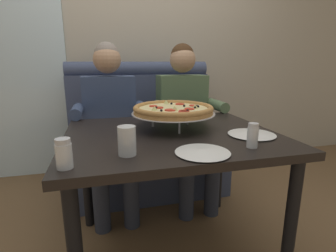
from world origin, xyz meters
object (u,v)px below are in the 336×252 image
object	(u,v)px
diner_left	(111,118)
plate_near_right	(203,151)
pizza	(173,110)
shaker_pepper_flakes	(253,137)
dining_table	(171,149)
plate_near_left	(252,133)
shaker_oregano	(64,156)
patio_chair	(5,115)
drinking_glass	(127,142)
booth_bench	(145,143)
diner_right	(185,114)

from	to	relation	value
diner_left	plate_near_right	bearing A→B (deg)	-71.47
pizza	diner_left	bearing A→B (deg)	120.40
pizza	shaker_pepper_flakes	bearing A→B (deg)	-59.66
dining_table	plate_near_left	distance (m)	0.44
shaker_oregano	plate_near_left	distance (m)	0.93
pizza	shaker_pepper_flakes	xyz separation A→B (m)	(0.25, -0.43, -0.06)
pizza	patio_chair	bearing A→B (deg)	127.74
dining_table	drinking_glass	size ratio (longest dim) A/B	9.19
shaker_oregano	booth_bench	bearing A→B (deg)	69.14
diner_left	drinking_glass	size ratio (longest dim) A/B	10.43
dining_table	pizza	xyz separation A→B (m)	(0.04, 0.10, 0.20)
drinking_glass	shaker_oregano	bearing A→B (deg)	-160.49
shaker_pepper_flakes	shaker_oregano	bearing A→B (deg)	-176.98
diner_right	shaker_pepper_flakes	bearing A→B (deg)	-90.70
shaker_oregano	patio_chair	size ratio (longest dim) A/B	0.13
shaker_oregano	diner_left	bearing A→B (deg)	79.21
dining_table	plate_near_left	bearing A→B (deg)	-21.22
plate_near_left	booth_bench	bearing A→B (deg)	110.00
booth_bench	drinking_glass	size ratio (longest dim) A/B	10.93
diner_right	pizza	bearing A→B (deg)	-114.50
patio_chair	plate_near_left	bearing A→B (deg)	-49.66
booth_bench	diner_left	size ratio (longest dim) A/B	1.05
patio_chair	shaker_pepper_flakes	bearing A→B (deg)	-53.50
dining_table	diner_right	xyz separation A→B (m)	(0.30, 0.67, 0.05)
plate_near_right	patio_chair	distance (m)	2.85
booth_bench	drinking_glass	bearing A→B (deg)	-102.23
plate_near_right	dining_table	bearing A→B (deg)	96.91
diner_right	pizza	size ratio (longest dim) A/B	2.66
booth_bench	pizza	xyz separation A→B (m)	(0.04, -0.84, 0.46)
pizza	drinking_glass	xyz separation A→B (m)	(-0.30, -0.39, -0.05)
diner_right	plate_near_left	xyz separation A→B (m)	(0.10, -0.83, 0.05)
shaker_pepper_flakes	patio_chair	distance (m)	2.98
booth_bench	shaker_oregano	bearing A→B (deg)	-110.86
shaker_oregano	plate_near_left	world-z (taller)	shaker_oregano
plate_near_right	drinking_glass	size ratio (longest dim) A/B	1.93
booth_bench	shaker_oregano	size ratio (longest dim) A/B	11.93
drinking_glass	booth_bench	bearing A→B (deg)	77.77
diner_left	diner_right	xyz separation A→B (m)	(0.60, 0.00, 0.00)
shaker_oregano	diner_right	bearing A→B (deg)	52.58
diner_left	diner_right	bearing A→B (deg)	0.00
diner_left	patio_chair	world-z (taller)	diner_left
shaker_pepper_flakes	plate_near_right	bearing A→B (deg)	-175.49
diner_left	plate_near_left	xyz separation A→B (m)	(0.70, -0.83, 0.05)
diner_left	plate_near_left	distance (m)	1.08
plate_near_left	drinking_glass	xyz separation A→B (m)	(-0.66, -0.14, 0.04)
pizza	patio_chair	distance (m)	2.50
booth_bench	plate_near_left	world-z (taller)	booth_bench
booth_bench	shaker_pepper_flakes	bearing A→B (deg)	-77.22
plate_near_right	drinking_glass	xyz separation A→B (m)	(-0.31, 0.06, 0.04)
diner_right	patio_chair	bearing A→B (deg)	142.18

